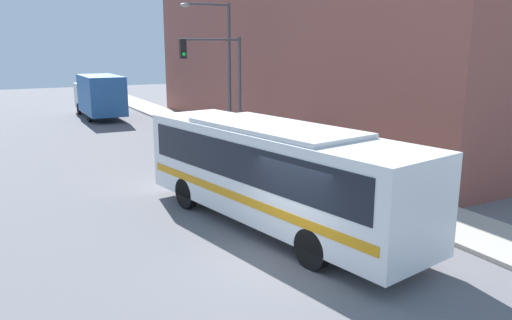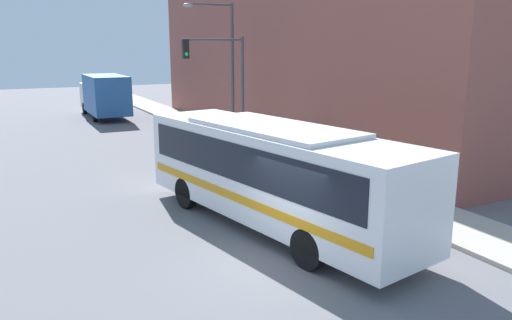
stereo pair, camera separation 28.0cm
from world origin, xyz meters
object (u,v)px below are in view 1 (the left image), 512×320
traffic_light_pole (220,73)px  street_lamp (223,61)px  city_bus (274,169)px  delivery_truck (99,95)px  pedestrian_near_corner (301,142)px  fire_hydrant (372,188)px  parking_meter (273,143)px

traffic_light_pole → street_lamp: bearing=60.5°
city_bus → delivery_truck: bearing=79.5°
city_bus → street_lamp: 13.36m
delivery_truck → pedestrian_near_corner: delivery_truck is taller
traffic_light_pole → fire_hydrant: bearing=-84.9°
parking_meter → pedestrian_near_corner: (0.91, -0.93, 0.12)m
fire_hydrant → parking_meter: (0.00, 6.78, 0.40)m
delivery_truck → fire_hydrant: (4.10, -25.74, -1.20)m
parking_meter → street_lamp: size_ratio=0.16×
parking_meter → street_lamp: 6.33m
city_bus → fire_hydrant: city_bus is taller
city_bus → street_lamp: street_lamp is taller
street_lamp → traffic_light_pole: bearing=-119.5°
city_bus → fire_hydrant: (4.12, 0.44, -1.25)m
delivery_truck → fire_hydrant: bearing=-81.0°
delivery_truck → street_lamp: size_ratio=1.09×
fire_hydrant → traffic_light_pole: size_ratio=0.14×
traffic_light_pole → pedestrian_near_corner: traffic_light_pole is taller
city_bus → pedestrian_near_corner: (5.04, 6.29, -0.73)m
fire_hydrant → pedestrian_near_corner: pedestrian_near_corner is taller
traffic_light_pole → pedestrian_near_corner: 5.82m
city_bus → traffic_light_pole: 11.65m
delivery_truck → city_bus: bearing=-90.1°
city_bus → delivery_truck: size_ratio=1.31×
delivery_truck → pedestrian_near_corner: 20.53m
fire_hydrant → delivery_truck: bearing=99.0°
traffic_light_pole → street_lamp: size_ratio=0.76×
fire_hydrant → pedestrian_near_corner: bearing=81.1°
delivery_truck → traffic_light_pole: traffic_light_pole is taller
traffic_light_pole → street_lamp: 1.76m
city_bus → street_lamp: (4.01, 12.45, 2.70)m
street_lamp → pedestrian_near_corner: bearing=-80.6°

